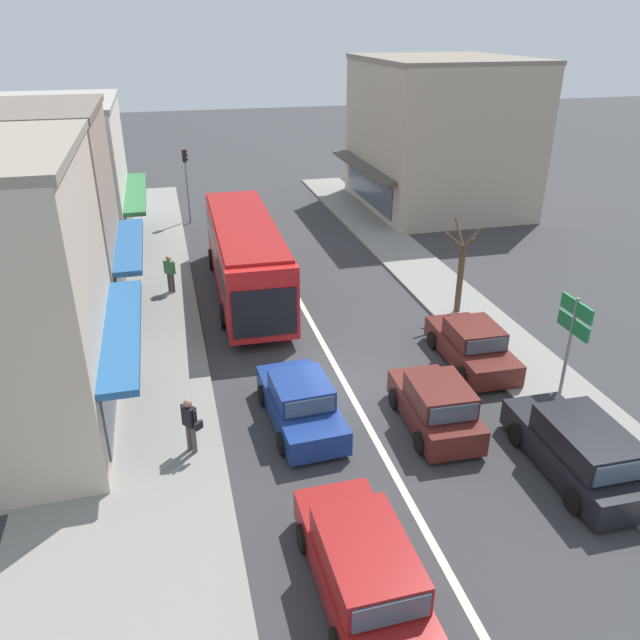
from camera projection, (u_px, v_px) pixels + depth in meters
ground_plane at (348, 389)px, 19.90m from camera, size 140.00×140.00×0.00m
lane_centre_line at (318, 334)px, 23.39m from camera, size 0.20×28.00×0.01m
sidewalk_left at (131, 329)px, 23.61m from camera, size 5.20×44.00×0.14m
kerb_right at (448, 296)px, 26.49m from camera, size 2.80×44.00×0.12m
shopfront_mid_block at (24, 220)px, 23.02m from camera, size 7.35×7.04×7.96m
shopfront_far_end at (54, 178)px, 30.48m from camera, size 7.62×8.96×7.28m
building_right_far at (439, 135)px, 37.67m from camera, size 9.82×10.35×8.73m
city_bus at (245, 253)px, 25.99m from camera, size 2.92×10.91×3.23m
wagon_queue_far_back at (362, 566)px, 12.52m from camera, size 1.99×4.53×1.58m
sedan_behind_bus_near at (301, 403)px, 17.99m from camera, size 2.05×4.28×1.47m
hatchback_adjacent_lane_trail at (436, 406)px, 17.78m from camera, size 1.93×3.76×1.54m
parked_wagon_kerb_front at (578, 449)px, 15.92m from camera, size 1.98×4.52×1.58m
parked_sedan_kerb_second at (472, 346)px, 21.17m from camera, size 1.98×4.24×1.47m
traffic_light_downstreet at (186, 174)px, 34.92m from camera, size 0.33×0.24×4.20m
directional_road_sign at (573, 327)px, 17.86m from camera, size 0.10×1.40×3.60m
street_tree_right at (460, 273)px, 24.28m from camera, size 1.49×1.66×3.73m
pedestrian_with_handbag_near at (190, 422)px, 16.44m from camera, size 0.54×0.57×1.63m
pedestrian_browsing_midblock at (170, 271)px, 26.27m from camera, size 0.48×0.39×1.63m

